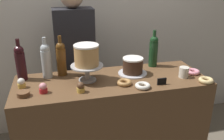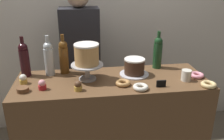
% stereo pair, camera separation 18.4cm
% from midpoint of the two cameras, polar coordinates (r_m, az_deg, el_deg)
% --- Properties ---
extents(back_wall, '(6.00, 0.05, 2.60)m').
position_cam_midpoint_polar(back_wall, '(2.57, -0.51, 13.40)').
color(back_wall, silver).
rests_on(back_wall, ground_plane).
extents(display_counter, '(1.50, 0.54, 0.91)m').
position_cam_midpoint_polar(display_counter, '(2.10, 2.58, -13.74)').
color(display_counter, brown).
rests_on(display_counter, ground_plane).
extents(cake_stand_pedestal, '(0.25, 0.25, 0.13)m').
position_cam_midpoint_polar(cake_stand_pedestal, '(1.84, -3.07, 0.18)').
color(cake_stand_pedestal, '#B2B2B7').
rests_on(cake_stand_pedestal, display_counter).
extents(white_layer_cake, '(0.19, 0.19, 0.16)m').
position_cam_midpoint_polar(white_layer_cake, '(1.80, -3.15, 3.71)').
color(white_layer_cake, tan).
rests_on(white_layer_cake, cake_stand_pedestal).
extents(silver_serving_platter, '(0.24, 0.24, 0.01)m').
position_cam_midpoint_polar(silver_serving_platter, '(1.98, 7.95, -1.01)').
color(silver_serving_platter, silver).
rests_on(silver_serving_platter, display_counter).
extents(chocolate_round_cake, '(0.17, 0.17, 0.13)m').
position_cam_midpoint_polar(chocolate_round_cake, '(1.95, 8.06, 0.86)').
color(chocolate_round_cake, '#3D2619').
rests_on(chocolate_round_cake, silver_serving_platter).
extents(wine_bottle_dark_red, '(0.08, 0.08, 0.33)m').
position_cam_midpoint_polar(wine_bottle_dark_red, '(1.98, -17.65, 2.49)').
color(wine_bottle_dark_red, black).
rests_on(wine_bottle_dark_red, display_counter).
extents(wine_bottle_clear, '(0.08, 0.08, 0.33)m').
position_cam_midpoint_polar(wine_bottle_clear, '(1.96, -12.20, 2.80)').
color(wine_bottle_clear, '#B2BCC1').
rests_on(wine_bottle_clear, display_counter).
extents(wine_bottle_green, '(0.08, 0.08, 0.33)m').
position_cam_midpoint_polar(wine_bottle_green, '(2.12, 13.28, 4.17)').
color(wine_bottle_green, '#193D1E').
rests_on(wine_bottle_green, display_counter).
extents(wine_bottle_amber, '(0.08, 0.08, 0.33)m').
position_cam_midpoint_polar(wine_bottle_amber, '(1.97, -8.80, 3.19)').
color(wine_bottle_amber, '#5B3814').
rests_on(wine_bottle_amber, display_counter).
extents(cupcake_vanilla, '(0.06, 0.06, 0.07)m').
position_cam_midpoint_polar(cupcake_vanilla, '(1.88, -17.78, -2.17)').
color(cupcake_vanilla, gold).
rests_on(cupcake_vanilla, display_counter).
extents(cupcake_strawberry, '(0.06, 0.06, 0.07)m').
position_cam_midpoint_polar(cupcake_strawberry, '(1.75, -13.41, -3.54)').
color(cupcake_strawberry, red).
rests_on(cupcake_strawberry, display_counter).
extents(cupcake_chocolate, '(0.06, 0.06, 0.07)m').
position_cam_midpoint_polar(cupcake_chocolate, '(1.69, -5.01, -3.87)').
color(cupcake_chocolate, gold).
rests_on(cupcake_chocolate, display_counter).
extents(donut_glazed, '(0.11, 0.11, 0.03)m').
position_cam_midpoint_polar(donut_glazed, '(1.92, 24.57, -3.22)').
color(donut_glazed, '#E0C17F').
rests_on(donut_glazed, display_counter).
extents(donut_maple, '(0.11, 0.11, 0.03)m').
position_cam_midpoint_polar(donut_maple, '(1.78, 5.57, -3.16)').
color(donut_maple, '#B27F47').
rests_on(donut_maple, display_counter).
extents(donut_pink, '(0.11, 0.11, 0.03)m').
position_cam_midpoint_polar(donut_pink, '(2.06, 21.96, -1.19)').
color(donut_pink, pink).
rests_on(donut_pink, display_counter).
extents(donut_sugar, '(0.11, 0.11, 0.03)m').
position_cam_midpoint_polar(donut_sugar, '(1.74, 9.86, -4.11)').
color(donut_sugar, silver).
rests_on(donut_sugar, display_counter).
extents(cookie_stack, '(0.08, 0.08, 0.03)m').
position_cam_midpoint_polar(cookie_stack, '(1.76, -17.67, -4.52)').
color(cookie_stack, brown).
rests_on(cookie_stack, display_counter).
extents(price_sign_chalkboard, '(0.07, 0.01, 0.05)m').
position_cam_midpoint_polar(price_sign_chalkboard, '(1.80, 14.51, -3.22)').
color(price_sign_chalkboard, black).
rests_on(price_sign_chalkboard, display_counter).
extents(coffee_cup_ceramic, '(0.08, 0.08, 0.08)m').
position_cam_midpoint_polar(coffee_cup_ceramic, '(1.96, 19.85, -1.24)').
color(coffee_cup_ceramic, silver).
rests_on(coffee_cup_ceramic, display_counter).
extents(barista_figure, '(0.36, 0.22, 1.60)m').
position_cam_midpoint_polar(barista_figure, '(2.35, -5.06, 0.83)').
color(barista_figure, black).
rests_on(barista_figure, ground_plane).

